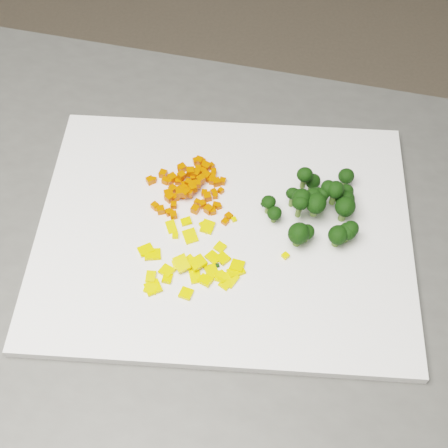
% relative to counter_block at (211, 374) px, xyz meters
% --- Properties ---
extents(counter_block, '(1.02, 0.74, 0.90)m').
position_rel_counter_block_xyz_m(counter_block, '(0.00, 0.00, 0.00)').
color(counter_block, '#4E4E4C').
rests_on(counter_block, ground).
extents(cutting_board, '(0.52, 0.42, 0.01)m').
position_rel_counter_block_xyz_m(cutting_board, '(0.02, 0.02, 0.46)').
color(cutting_board, white).
rests_on(cutting_board, counter_block).
extents(carrot_pile, '(0.11, 0.11, 0.03)m').
position_rel_counter_block_xyz_m(carrot_pile, '(-0.04, 0.08, 0.48)').
color(carrot_pile, '#D44302').
rests_on(carrot_pile, cutting_board).
extents(pepper_pile, '(0.12, 0.12, 0.02)m').
position_rel_counter_block_xyz_m(pepper_pile, '(-0.01, -0.03, 0.47)').
color(pepper_pile, yellow).
rests_on(pepper_pile, cutting_board).
extents(broccoli_pile, '(0.13, 0.13, 0.06)m').
position_rel_counter_block_xyz_m(broccoli_pile, '(0.13, 0.07, 0.49)').
color(broccoli_pile, black).
rests_on(broccoli_pile, cutting_board).
extents(carrot_cube_0, '(0.01, 0.01, 0.01)m').
position_rel_counter_block_xyz_m(carrot_cube_0, '(-0.01, 0.09, 0.47)').
color(carrot_cube_0, '#D44302').
rests_on(carrot_cube_0, carrot_pile).
extents(carrot_cube_1, '(0.01, 0.01, 0.01)m').
position_rel_counter_block_xyz_m(carrot_cube_1, '(-0.04, 0.09, 0.47)').
color(carrot_cube_1, '#D44302').
rests_on(carrot_cube_1, carrot_pile).
extents(carrot_cube_2, '(0.01, 0.01, 0.01)m').
position_rel_counter_block_xyz_m(carrot_cube_2, '(-0.03, 0.12, 0.47)').
color(carrot_cube_2, '#D44302').
rests_on(carrot_cube_2, carrot_pile).
extents(carrot_cube_3, '(0.01, 0.01, 0.01)m').
position_rel_counter_block_xyz_m(carrot_cube_3, '(-0.01, 0.10, 0.47)').
color(carrot_cube_3, '#D44302').
rests_on(carrot_cube_3, carrot_pile).
extents(carrot_cube_4, '(0.01, 0.01, 0.01)m').
position_rel_counter_block_xyz_m(carrot_cube_4, '(-0.01, 0.12, 0.47)').
color(carrot_cube_4, '#D44302').
rests_on(carrot_cube_4, carrot_pile).
extents(carrot_cube_5, '(0.01, 0.01, 0.01)m').
position_rel_counter_block_xyz_m(carrot_cube_5, '(-0.01, 0.05, 0.47)').
color(carrot_cube_5, '#D44302').
rests_on(carrot_cube_5, carrot_pile).
extents(carrot_cube_6, '(0.01, 0.01, 0.01)m').
position_rel_counter_block_xyz_m(carrot_cube_6, '(-0.01, 0.07, 0.47)').
color(carrot_cube_6, '#D44302').
rests_on(carrot_cube_6, carrot_pile).
extents(carrot_cube_7, '(0.01, 0.01, 0.01)m').
position_rel_counter_block_xyz_m(carrot_cube_7, '(-0.03, 0.06, 0.47)').
color(carrot_cube_7, '#D44302').
rests_on(carrot_cube_7, carrot_pile).
extents(carrot_cube_8, '(0.01, 0.01, 0.01)m').
position_rel_counter_block_xyz_m(carrot_cube_8, '(-0.05, 0.07, 0.47)').
color(carrot_cube_8, '#D44302').
rests_on(carrot_cube_8, carrot_pile).
extents(carrot_cube_9, '(0.01, 0.01, 0.01)m').
position_rel_counter_block_xyz_m(carrot_cube_9, '(-0.07, 0.04, 0.47)').
color(carrot_cube_9, '#D44302').
rests_on(carrot_cube_9, carrot_pile).
extents(carrot_cube_10, '(0.01, 0.01, 0.01)m').
position_rel_counter_block_xyz_m(carrot_cube_10, '(-0.06, 0.08, 0.47)').
color(carrot_cube_10, '#D44302').
rests_on(carrot_cube_10, carrot_pile).
extents(carrot_cube_11, '(0.01, 0.01, 0.01)m').
position_rel_counter_block_xyz_m(carrot_cube_11, '(-0.01, 0.11, 0.47)').
color(carrot_cube_11, '#D44302').
rests_on(carrot_cube_11, carrot_pile).
extents(carrot_cube_12, '(0.01, 0.01, 0.01)m').
position_rel_counter_block_xyz_m(carrot_cube_12, '(-0.01, 0.10, 0.47)').
color(carrot_cube_12, '#D44302').
rests_on(carrot_cube_12, carrot_pile).
extents(carrot_cube_13, '(0.01, 0.01, 0.01)m').
position_rel_counter_block_xyz_m(carrot_cube_13, '(-0.03, 0.08, 0.48)').
color(carrot_cube_13, '#D44302').
rests_on(carrot_cube_13, carrot_pile).
extents(carrot_cube_14, '(0.01, 0.01, 0.01)m').
position_rel_counter_block_xyz_m(carrot_cube_14, '(-0.07, 0.04, 0.47)').
color(carrot_cube_14, '#D44302').
rests_on(carrot_cube_14, carrot_pile).
extents(carrot_cube_15, '(0.01, 0.01, 0.01)m').
position_rel_counter_block_xyz_m(carrot_cube_15, '(-0.05, 0.11, 0.47)').
color(carrot_cube_15, '#D44302').
rests_on(carrot_cube_15, carrot_pile).
extents(carrot_cube_16, '(0.01, 0.01, 0.01)m').
position_rel_counter_block_xyz_m(carrot_cube_16, '(-0.06, 0.07, 0.47)').
color(carrot_cube_16, '#D44302').
rests_on(carrot_cube_16, carrot_pile).
extents(carrot_cube_17, '(0.01, 0.01, 0.01)m').
position_rel_counter_block_xyz_m(carrot_cube_17, '(-0.05, 0.06, 0.48)').
color(carrot_cube_17, '#D44302').
rests_on(carrot_cube_17, carrot_pile).
extents(carrot_cube_18, '(0.01, 0.01, 0.01)m').
position_rel_counter_block_xyz_m(carrot_cube_18, '(-0.02, 0.10, 0.47)').
color(carrot_cube_18, '#D44302').
rests_on(carrot_cube_18, carrot_pile).
extents(carrot_cube_19, '(0.01, 0.01, 0.01)m').
position_rel_counter_block_xyz_m(carrot_cube_19, '(-0.03, 0.08, 0.48)').
color(carrot_cube_19, '#D44302').
rests_on(carrot_cube_19, carrot_pile).
extents(carrot_cube_20, '(0.01, 0.01, 0.01)m').
position_rel_counter_block_xyz_m(carrot_cube_20, '(-0.02, 0.12, 0.47)').
color(carrot_cube_20, '#D44302').
rests_on(carrot_cube_20, carrot_pile).
extents(carrot_cube_21, '(0.01, 0.01, 0.01)m').
position_rel_counter_block_xyz_m(carrot_cube_21, '(0.00, 0.07, 0.47)').
color(carrot_cube_21, '#D44302').
rests_on(carrot_cube_21, carrot_pile).
extents(carrot_cube_22, '(0.01, 0.01, 0.01)m').
position_rel_counter_block_xyz_m(carrot_cube_22, '(-0.05, 0.05, 0.47)').
color(carrot_cube_22, '#D44302').
rests_on(carrot_cube_22, carrot_pile).
extents(carrot_cube_23, '(0.01, 0.01, 0.01)m').
position_rel_counter_block_xyz_m(carrot_cube_23, '(-0.03, 0.08, 0.47)').
color(carrot_cube_23, '#D44302').
rests_on(carrot_cube_23, carrot_pile).
extents(carrot_cube_24, '(0.01, 0.01, 0.01)m').
position_rel_counter_block_xyz_m(carrot_cube_24, '(-0.03, 0.07, 0.48)').
color(carrot_cube_24, '#D44302').
rests_on(carrot_cube_24, carrot_pile).
extents(carrot_cube_25, '(0.01, 0.01, 0.01)m').
position_rel_counter_block_xyz_m(carrot_cube_25, '(-0.05, 0.11, 0.47)').
color(carrot_cube_25, '#D44302').
rests_on(carrot_cube_25, carrot_pile).
extents(carrot_cube_26, '(0.01, 0.01, 0.01)m').
position_rel_counter_block_xyz_m(carrot_cube_26, '(-0.05, 0.03, 0.47)').
color(carrot_cube_26, '#D44302').
rests_on(carrot_cube_26, carrot_pile).
extents(carrot_cube_27, '(0.01, 0.01, 0.01)m').
position_rel_counter_block_xyz_m(carrot_cube_27, '(-0.06, 0.06, 0.47)').
color(carrot_cube_27, '#D44302').
rests_on(carrot_cube_27, carrot_pile).
extents(carrot_cube_28, '(0.01, 0.01, 0.01)m').
position_rel_counter_block_xyz_m(carrot_cube_28, '(-0.03, 0.10, 0.47)').
color(carrot_cube_28, '#D44302').
rests_on(carrot_cube_28, carrot_pile).
extents(carrot_cube_29, '(0.01, 0.01, 0.01)m').
position_rel_counter_block_xyz_m(carrot_cube_29, '(-0.03, 0.09, 0.47)').
color(carrot_cube_29, '#D44302').
rests_on(carrot_cube_29, carrot_pile).
extents(carrot_cube_30, '(0.01, 0.01, 0.01)m').
position_rel_counter_block_xyz_m(carrot_cube_30, '(-0.04, 0.10, 0.48)').
color(carrot_cube_30, '#D44302').
rests_on(carrot_cube_30, carrot_pile).
extents(carrot_cube_31, '(0.01, 0.01, 0.01)m').
position_rel_counter_block_xyz_m(carrot_cube_31, '(-0.02, 0.12, 0.47)').
color(carrot_cube_31, '#D44302').
rests_on(carrot_cube_31, carrot_pile).
extents(carrot_cube_32, '(0.01, 0.01, 0.01)m').
position_rel_counter_block_xyz_m(carrot_cube_32, '(-0.02, 0.09, 0.47)').
color(carrot_cube_32, '#D44302').
rests_on(carrot_cube_32, carrot_pile).
extents(carrot_cube_33, '(0.01, 0.01, 0.01)m').
position_rel_counter_block_xyz_m(carrot_cube_33, '(-0.04, 0.08, 0.47)').
color(carrot_cube_33, '#D44302').
rests_on(carrot_cube_33, carrot_pile).
extents(carrot_cube_34, '(0.01, 0.01, 0.01)m').
position_rel_counter_block_xyz_m(carrot_cube_34, '(0.00, 0.05, 0.47)').
color(carrot_cube_34, '#D44302').
rests_on(carrot_cube_34, carrot_pile).
extents(carrot_cube_35, '(0.01, 0.01, 0.01)m').
position_rel_counter_block_xyz_m(carrot_cube_35, '(-0.05, 0.03, 0.47)').
color(carrot_cube_35, '#D44302').
rests_on(carrot_cube_35, carrot_pile).
extents(carrot_cube_36, '(0.01, 0.01, 0.01)m').
position_rel_counter_block_xyz_m(carrot_cube_36, '(-0.05, 0.03, 0.47)').
color(carrot_cube_36, '#D44302').
rests_on(carrot_cube_36, carrot_pile).
extents(carrot_cube_37, '(0.01, 0.01, 0.01)m').
position_rel_counter_block_xyz_m(carrot_cube_37, '(-0.00, 0.08, 0.47)').
color(carrot_cube_37, '#D44302').
rests_on(carrot_cube_37, carrot_pile).
extents(carrot_cube_38, '(0.01, 0.01, 0.01)m').
position_rel_counter_block_xyz_m(carrot_cube_38, '(-0.04, 0.06, 0.47)').
color(carrot_cube_38, '#D44302').
rests_on(carrot_cube_38, carrot_pile).
extents(carrot_cube_39, '(0.01, 0.01, 0.01)m').
position_rel_counter_block_xyz_m(carrot_cube_39, '(-0.02, 0.11, 0.47)').
color(carrot_cube_39, '#D44302').
rests_on(carrot_cube_39, carrot_pile).
extents(carrot_cube_40, '(0.01, 0.01, 0.01)m').
position_rel_counter_block_xyz_m(carrot_cube_40, '(-0.04, 0.07, 0.47)').
color(carrot_cube_40, '#D44302').
rests_on(carrot_cube_40, carrot_pile).
extents(carrot_cube_41, '(0.01, 0.01, 0.01)m').
position_rel_counter_block_xyz_m(carrot_cube_41, '(-0.00, 0.05, 0.47)').
color(carrot_cube_41, '#D44302').
rests_on(carrot_cube_41, carrot_pile).
extents(carrot_cube_42, '(0.01, 0.01, 0.01)m').
position_rel_counter_block_xyz_m(carrot_cube_42, '(0.01, 0.10, 0.47)').
color(carrot_cube_42, '#D44302').
rests_on(carrot_cube_42, carrot_pile).
extents(carrot_cube_43, '(0.01, 0.01, 0.01)m').
position_rel_counter_block_xyz_m(carrot_cube_43, '(-0.03, 0.12, 0.47)').
color(carrot_cube_43, '#D44302').
rests_on(carrot_cube_43, carrot_pile).
extents(carrot_cube_44, '(0.01, 0.01, 0.01)m').
position_rel_counter_block_xyz_m(carrot_cube_44, '(-0.02, 0.12, 0.47)').
color(carrot_cube_44, '#D44302').
rests_on(carrot_cube_44, carrot_pile).
extents(carrot_cube_45, '(0.01, 0.01, 0.01)m').
position_rel_counter_block_xyz_m(carrot_cube_45, '(-0.04, 0.06, 0.48)').
color(carrot_cube_45, '#D44302').
rests_on(carrot_cube_45, carrot_pile).
extents(carrot_cube_46, '(0.01, 0.01, 0.01)m').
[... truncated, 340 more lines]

